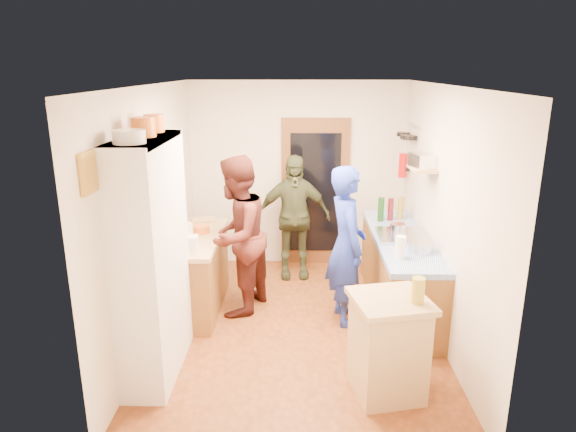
{
  "coord_description": "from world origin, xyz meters",
  "views": [
    {
      "loc": [
        0.02,
        -5.1,
        2.78
      ],
      "look_at": [
        -0.09,
        0.15,
        1.24
      ],
      "focal_mm": 32.0,
      "sensor_mm": 36.0,
      "label": 1
    }
  ],
  "objects_px": {
    "island_base": "(388,349)",
    "person_left": "(241,235)",
    "hutch_body": "(152,260)",
    "person_hob": "(350,246)",
    "right_counter_base": "(399,275)",
    "person_back": "(294,217)"
  },
  "relations": [
    {
      "from": "person_hob",
      "to": "person_left",
      "type": "xyz_separation_m",
      "value": [
        -1.22,
        0.26,
        0.03
      ]
    },
    {
      "from": "right_counter_base",
      "to": "person_hob",
      "type": "distance_m",
      "value": 0.84
    },
    {
      "from": "person_hob",
      "to": "person_left",
      "type": "height_order",
      "value": "person_left"
    },
    {
      "from": "person_back",
      "to": "hutch_body",
      "type": "bearing_deg",
      "value": -123.18
    },
    {
      "from": "hutch_body",
      "to": "right_counter_base",
      "type": "relative_size",
      "value": 1.0
    },
    {
      "from": "hutch_body",
      "to": "person_back",
      "type": "xyz_separation_m",
      "value": [
        1.26,
        2.27,
        -0.26
      ]
    },
    {
      "from": "island_base",
      "to": "person_hob",
      "type": "xyz_separation_m",
      "value": [
        -0.21,
        1.34,
        0.46
      ]
    },
    {
      "from": "right_counter_base",
      "to": "island_base",
      "type": "xyz_separation_m",
      "value": [
        -0.4,
        -1.65,
        0.01
      ]
    },
    {
      "from": "island_base",
      "to": "hutch_body",
      "type": "bearing_deg",
      "value": 170.4
    },
    {
      "from": "island_base",
      "to": "person_left",
      "type": "relative_size",
      "value": 0.47
    },
    {
      "from": "right_counter_base",
      "to": "person_hob",
      "type": "xyz_separation_m",
      "value": [
        -0.62,
        -0.31,
        0.47
      ]
    },
    {
      "from": "right_counter_base",
      "to": "person_back",
      "type": "bearing_deg",
      "value": 142.08
    },
    {
      "from": "island_base",
      "to": "person_hob",
      "type": "bearing_deg",
      "value": 99.05
    },
    {
      "from": "hutch_body",
      "to": "person_back",
      "type": "height_order",
      "value": "hutch_body"
    },
    {
      "from": "person_left",
      "to": "person_back",
      "type": "distance_m",
      "value": 1.19
    },
    {
      "from": "hutch_body",
      "to": "person_back",
      "type": "relative_size",
      "value": 1.31
    },
    {
      "from": "right_counter_base",
      "to": "person_hob",
      "type": "bearing_deg",
      "value": -153.26
    },
    {
      "from": "hutch_body",
      "to": "island_base",
      "type": "distance_m",
      "value": 2.23
    },
    {
      "from": "island_base",
      "to": "person_back",
      "type": "bearing_deg",
      "value": 107.69
    },
    {
      "from": "island_base",
      "to": "person_left",
      "type": "bearing_deg",
      "value": 131.87
    },
    {
      "from": "hutch_body",
      "to": "island_base",
      "type": "xyz_separation_m",
      "value": [
        2.1,
        -0.35,
        -0.67
      ]
    },
    {
      "from": "right_counter_base",
      "to": "island_base",
      "type": "relative_size",
      "value": 2.56
    }
  ]
}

